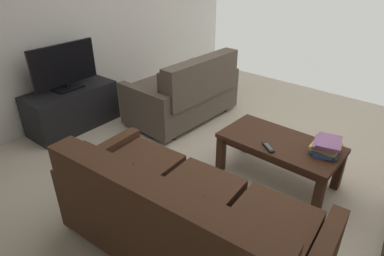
# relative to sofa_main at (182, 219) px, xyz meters

# --- Properties ---
(ground_plane) EXTENTS (4.92, 5.14, 0.01)m
(ground_plane) POSITION_rel_sofa_main_xyz_m (0.16, -1.15, -0.35)
(ground_plane) COLOR beige
(wall_right) EXTENTS (0.12, 5.14, 2.60)m
(wall_right) POSITION_rel_sofa_main_xyz_m (2.62, -1.15, 0.95)
(wall_right) COLOR white
(wall_right) RESTS_ON ground
(sofa_main) EXTENTS (1.87, 0.98, 0.80)m
(sofa_main) POSITION_rel_sofa_main_xyz_m (0.00, 0.00, 0.00)
(sofa_main) COLOR black
(sofa_main) RESTS_ON ground
(loveseat_near) EXTENTS (0.82, 1.37, 0.84)m
(loveseat_near) POSITION_rel_sofa_main_xyz_m (1.44, -1.64, 0.01)
(loveseat_near) COLOR black
(loveseat_near) RESTS_ON ground
(coffee_table) EXTENTS (1.05, 0.54, 0.41)m
(coffee_table) POSITION_rel_sofa_main_xyz_m (-0.06, -1.24, -0.00)
(coffee_table) COLOR #3D2316
(coffee_table) RESTS_ON ground
(tv_stand) EXTENTS (0.51, 1.06, 0.50)m
(tv_stand) POSITION_rel_sofa_main_xyz_m (2.31, -0.58, -0.10)
(tv_stand) COLOR black
(tv_stand) RESTS_ON ground
(flat_tv) EXTENTS (0.21, 0.79, 0.52)m
(flat_tv) POSITION_rel_sofa_main_xyz_m (2.31, -0.58, 0.42)
(flat_tv) COLOR black
(flat_tv) RESTS_ON tv_stand
(book_stack) EXTENTS (0.27, 0.30, 0.12)m
(book_stack) POSITION_rel_sofa_main_xyz_m (-0.43, -1.31, 0.13)
(book_stack) COLOR #385693
(book_stack) RESTS_ON coffee_table
(tv_remote) EXTENTS (0.16, 0.13, 0.02)m
(tv_remote) POSITION_rel_sofa_main_xyz_m (-0.04, -1.05, 0.08)
(tv_remote) COLOR black
(tv_remote) RESTS_ON coffee_table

